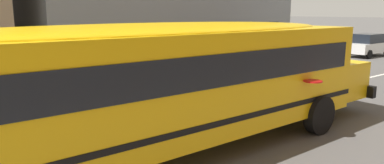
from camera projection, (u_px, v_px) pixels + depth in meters
name	position (u px, v px, depth m)	size (l,w,h in m)	color
ground_plane	(214.00, 113.00, 11.44)	(400.00, 400.00, 0.00)	#54514F
sidewalk_far	(113.00, 80.00, 17.01)	(120.00, 3.00, 0.01)	gray
lane_centreline	(214.00, 113.00, 11.44)	(110.00, 0.16, 0.01)	silver
school_bus	(163.00, 79.00, 7.77)	(13.30, 3.19, 2.97)	yellow
parked_car_maroon_near_corner	(265.00, 56.00, 19.13)	(3.95, 1.97, 1.64)	maroon
parked_car_white_past_driveway	(367.00, 45.00, 25.88)	(3.90, 1.88, 1.64)	silver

